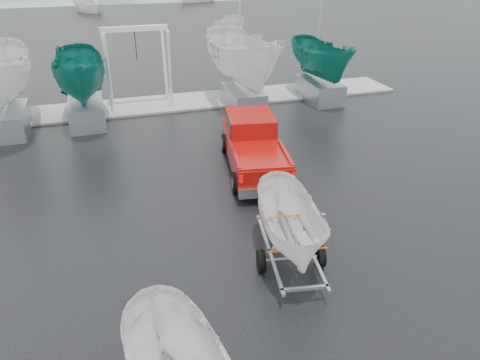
# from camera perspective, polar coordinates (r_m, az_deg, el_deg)

# --- Properties ---
(ground_plane) EXTENTS (120.00, 120.00, 0.00)m
(ground_plane) POSITION_cam_1_polar(r_m,az_deg,el_deg) (13.84, -7.85, -7.56)
(ground_plane) COLOR black
(ground_plane) RESTS_ON ground
(dock) EXTENTS (30.00, 3.00, 0.12)m
(dock) POSITION_cam_1_polar(r_m,az_deg,el_deg) (25.58, -13.18, 8.68)
(dock) COLOR #999994
(dock) RESTS_ON ground
(pickup_truck) EXTENTS (2.83, 5.86, 1.87)m
(pickup_truck) POSITION_cam_1_polar(r_m,az_deg,el_deg) (17.91, 1.58, 4.61)
(pickup_truck) COLOR #8E0B07
(pickup_truck) RESTS_ON ground
(trailer_hitched) EXTENTS (1.87, 3.75, 4.50)m
(trailer_hitched) POSITION_cam_1_polar(r_m,az_deg,el_deg) (11.69, 6.52, -0.39)
(trailer_hitched) COLOR #92949A
(trailer_hitched) RESTS_ON ground
(trailer_parked) EXTENTS (1.88, 3.72, 4.91)m
(trailer_parked) POSITION_cam_1_polar(r_m,az_deg,el_deg) (7.24, -6.70, -18.39)
(trailer_parked) COLOR #92949A
(trailer_parked) RESTS_ON ground
(boat_hoist) EXTENTS (3.30, 2.18, 4.12)m
(boat_hoist) POSITION_cam_1_polar(r_m,az_deg,el_deg) (24.96, -12.48, 14.55)
(boat_hoist) COLOR silver
(boat_hoist) RESTS_ON ground
(keelboat_1) EXTENTS (2.34, 3.20, 7.33)m
(keelboat_1) POSITION_cam_1_polar(r_m,az_deg,el_deg) (22.90, -19.32, 15.30)
(keelboat_1) COLOR #92949A
(keelboat_1) RESTS_ON ground
(keelboat_2) EXTENTS (2.87, 3.20, 11.06)m
(keelboat_2) POSITION_cam_1_polar(r_m,az_deg,el_deg) (23.67, 0.40, 19.19)
(keelboat_2) COLOR #92949A
(keelboat_2) RESTS_ON ground
(keelboat_3) EXTENTS (2.15, 3.20, 10.31)m
(keelboat_3) POSITION_cam_1_polar(r_m,az_deg,el_deg) (25.84, 10.12, 16.76)
(keelboat_3) COLOR #92949A
(keelboat_3) RESTS_ON ground
(moored_boat_1) EXTENTS (3.13, 3.17, 11.15)m
(moored_boat_1) POSITION_cam_1_polar(r_m,az_deg,el_deg) (65.05, -18.04, 18.93)
(moored_boat_1) COLOR silver
(moored_boat_1) RESTS_ON ground
(moored_boat_2) EXTENTS (3.26, 3.28, 11.11)m
(moored_boat_2) POSITION_cam_1_polar(r_m,az_deg,el_deg) (47.31, -1.28, 17.54)
(moored_boat_2) COLOR silver
(moored_boat_2) RESTS_ON ground
(moored_boat_3) EXTENTS (2.67, 2.63, 10.89)m
(moored_boat_3) POSITION_cam_1_polar(r_m,az_deg,el_deg) (72.91, -5.12, 20.80)
(moored_boat_3) COLOR silver
(moored_boat_3) RESTS_ON ground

